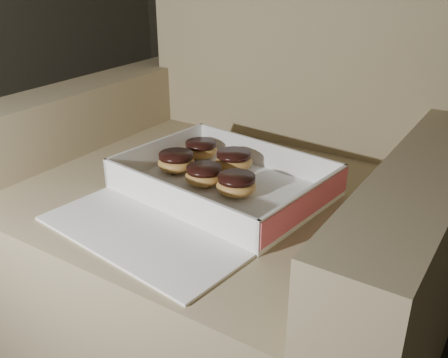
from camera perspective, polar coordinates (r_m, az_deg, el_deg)
The scene contains 12 objects.
floor at distance 1.32m, azimuth -5.69°, elevation -16.44°, with size 4.50×4.50×0.00m, color black.
armchair at distance 1.12m, azimuth 0.75°, elevation -5.27°, with size 0.92×0.78×0.97m.
bakery_box at distance 0.95m, azimuth -1.42°, elevation -1.64°, with size 0.43×0.48×0.06m.
donut_a at distance 1.05m, azimuth -5.48°, elevation 2.01°, with size 0.08×0.08×0.04m.
donut_b at distance 0.95m, azimuth 1.43°, elevation -0.61°, with size 0.08×0.08×0.04m.
donut_c at distance 1.12m, azimuth -2.66°, elevation 3.43°, with size 0.07×0.07×0.04m.
donut_d at distance 1.05m, azimuth 1.12°, elevation 2.15°, with size 0.08×0.08×0.04m.
donut_e at distance 0.99m, azimuth -2.30°, elevation 0.48°, with size 0.08×0.08×0.04m.
crumb_a at distance 1.04m, azimuth -5.87°, elevation 0.58°, with size 0.01×0.01×0.00m, color black.
crumb_b at distance 0.82m, azimuth 2.58°, elevation -6.68°, with size 0.01×0.01×0.00m, color black.
crumb_c at distance 0.90m, azimuth -2.58°, elevation -3.28°, with size 0.01×0.01×0.00m, color black.
crumb_d at distance 1.00m, azimuth -3.17°, elevation -0.30°, with size 0.01×0.01×0.00m, color black.
Camera 1 is at (0.64, -0.76, 0.87)m, focal length 40.00 mm.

